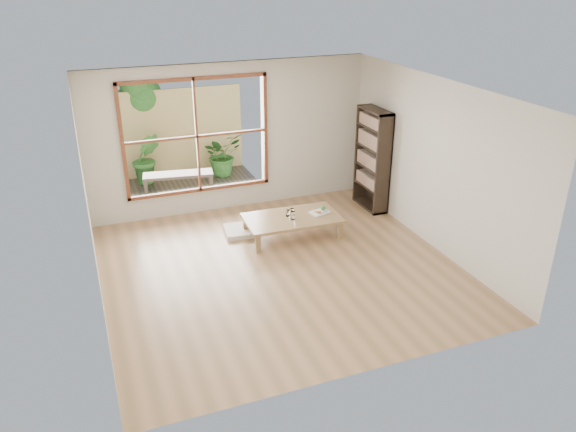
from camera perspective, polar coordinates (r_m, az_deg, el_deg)
name	(u,v)px	position (r m, az deg, el deg)	size (l,w,h in m)	color
ground	(280,268)	(8.29, -0.85, -5.26)	(5.00, 5.00, 0.00)	tan
low_table	(292,219)	(9.10, 0.43, -0.33)	(1.56, 0.91, 0.34)	#967149
floor_cushion	(241,231)	(9.34, -4.77, -1.48)	(0.54, 0.54, 0.08)	white
bookshelf	(372,159)	(10.12, 8.57, 5.70)	(0.29, 0.81, 1.81)	#2F241A
glass_tall	(293,215)	(8.98, 0.49, 0.08)	(0.08, 0.08, 0.14)	silver
glass_mid	(292,211)	(9.18, 0.40, 0.50)	(0.06, 0.06, 0.09)	silver
glass_short	(288,213)	(9.14, 0.01, 0.35)	(0.07, 0.07, 0.09)	silver
glass_small	(287,214)	(9.10, -0.05, 0.19)	(0.06, 0.06, 0.07)	silver
food_tray	(320,211)	(9.25, 3.30, 0.48)	(0.36, 0.30, 0.10)	white
deck	(189,190)	(11.27, -10.05, 2.64)	(2.80, 2.00, 0.05)	#322B24
garden_bench	(178,176)	(10.92, -11.10, 3.98)	(1.35, 0.58, 0.41)	#2F241A
bamboo_fence	(175,132)	(11.92, -11.37, 8.32)	(2.80, 0.06, 1.80)	tan
shrub_right	(222,154)	(11.80, -6.71, 6.25)	(0.79, 0.68, 0.88)	#386B27
shrub_left	(147,158)	(11.56, -14.18, 5.72)	(0.57, 0.46, 1.04)	#386B27
garden_tree	(136,97)	(11.95, -15.18, 11.59)	(1.04, 0.85, 2.22)	#4C3D2D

